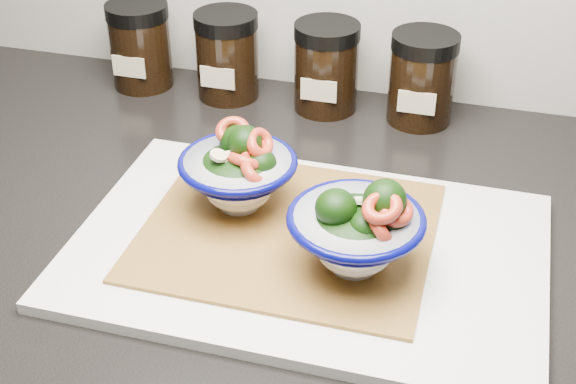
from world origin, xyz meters
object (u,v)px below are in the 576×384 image
(cutting_board, at_px, (307,250))
(spice_jar_c, at_px, (326,67))
(bowl_right, at_px, (358,231))
(spice_jar_b, at_px, (227,55))
(spice_jar_d, at_px, (422,78))
(spice_jar_a, at_px, (140,45))
(bowl_left, at_px, (240,172))

(cutting_board, height_order, spice_jar_c, spice_jar_c)
(bowl_right, distance_m, spice_jar_b, 0.40)
(bowl_right, height_order, spice_jar_d, spice_jar_d)
(spice_jar_b, distance_m, spice_jar_c, 0.13)
(spice_jar_b, relative_size, spice_jar_d, 1.00)
(cutting_board, bearing_deg, spice_jar_d, 77.88)
(cutting_board, distance_m, spice_jar_a, 0.43)
(bowl_right, relative_size, spice_jar_b, 1.11)
(bowl_left, distance_m, spice_jar_a, 0.34)
(bowl_right, relative_size, spice_jar_a, 1.11)
(spice_jar_b, bearing_deg, spice_jar_d, 0.00)
(spice_jar_c, distance_m, spice_jar_d, 0.12)
(spice_jar_c, height_order, spice_jar_d, same)
(bowl_left, bearing_deg, spice_jar_d, 60.43)
(bowl_left, height_order, spice_jar_d, spice_jar_d)
(spice_jar_c, bearing_deg, spice_jar_b, 180.00)
(bowl_left, height_order, spice_jar_c, spice_jar_c)
(spice_jar_b, xyz_separation_m, spice_jar_d, (0.25, 0.00, 0.00))
(spice_jar_a, relative_size, spice_jar_c, 1.00)
(cutting_board, xyz_separation_m, spice_jar_d, (0.07, 0.30, 0.05))
(bowl_right, bearing_deg, spice_jar_b, 126.06)
(cutting_board, xyz_separation_m, bowl_right, (0.05, -0.02, 0.05))
(bowl_left, relative_size, spice_jar_c, 1.06)
(spice_jar_b, height_order, spice_jar_c, same)
(cutting_board, distance_m, bowl_right, 0.08)
(spice_jar_b, distance_m, spice_jar_d, 0.25)
(bowl_right, xyz_separation_m, spice_jar_a, (-0.36, 0.33, 0.00))
(spice_jar_c, bearing_deg, bowl_left, -96.03)
(spice_jar_a, distance_m, spice_jar_b, 0.12)
(bowl_left, distance_m, bowl_right, 0.15)
(cutting_board, xyz_separation_m, spice_jar_c, (-0.05, 0.30, 0.05))
(cutting_board, bearing_deg, spice_jar_c, 100.22)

